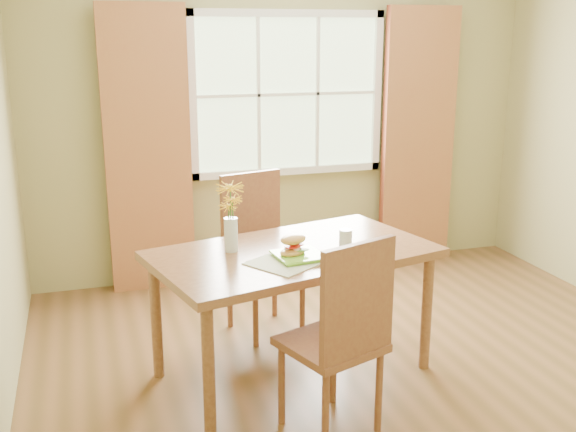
% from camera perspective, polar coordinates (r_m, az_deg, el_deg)
% --- Properties ---
extents(room, '(4.24, 3.84, 2.74)m').
position_cam_1_polar(room, '(3.83, 8.35, 5.59)').
color(room, brown).
rests_on(room, ground).
extents(window, '(1.62, 0.06, 1.32)m').
position_cam_1_polar(window, '(5.54, -0.01, 10.27)').
color(window, beige).
rests_on(window, room).
extents(curtain_left, '(0.65, 0.08, 2.20)m').
position_cam_1_polar(curtain_left, '(5.28, -11.77, 5.32)').
color(curtain_left, maroon).
rests_on(curtain_left, room).
extents(curtain_right, '(0.65, 0.08, 2.20)m').
position_cam_1_polar(curtain_right, '(5.95, 10.96, 6.46)').
color(curtain_right, maroon).
rests_on(curtain_right, room).
extents(dining_table, '(1.75, 1.25, 0.77)m').
position_cam_1_polar(dining_table, '(3.91, 0.45, -4.00)').
color(dining_table, brown).
rests_on(dining_table, room).
extents(chair_near, '(0.56, 0.56, 1.05)m').
position_cam_1_polar(chair_near, '(3.35, 4.68, -9.67)').
color(chair_near, brown).
rests_on(chair_near, room).
extents(chair_far, '(0.55, 0.55, 1.08)m').
position_cam_1_polar(chair_far, '(4.58, -2.54, -2.46)').
color(chair_far, brown).
rests_on(chair_far, room).
extents(placemat, '(0.56, 0.52, 0.01)m').
position_cam_1_polar(placemat, '(3.70, 0.30, -3.74)').
color(placemat, beige).
rests_on(placemat, dining_table).
extents(plate, '(0.28, 0.28, 0.01)m').
position_cam_1_polar(plate, '(3.73, 0.93, -3.45)').
color(plate, '#82D836').
rests_on(plate, placemat).
extents(croissant_sandwich, '(0.19, 0.17, 0.12)m').
position_cam_1_polar(croissant_sandwich, '(3.71, 0.44, -2.50)').
color(croissant_sandwich, gold).
rests_on(croissant_sandwich, plate).
extents(water_glass, '(0.08, 0.08, 0.11)m').
position_cam_1_polar(water_glass, '(3.91, 4.89, -2.00)').
color(water_glass, silver).
rests_on(water_glass, dining_table).
extents(flower_vase, '(0.16, 0.16, 0.40)m').
position_cam_1_polar(flower_vase, '(3.81, -4.89, 0.50)').
color(flower_vase, silver).
rests_on(flower_vase, dining_table).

